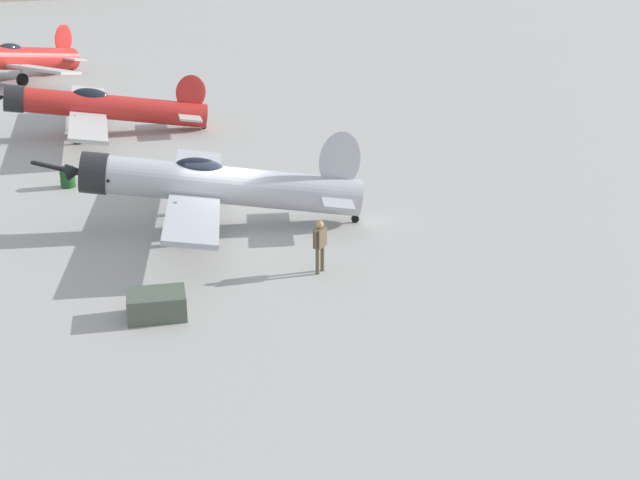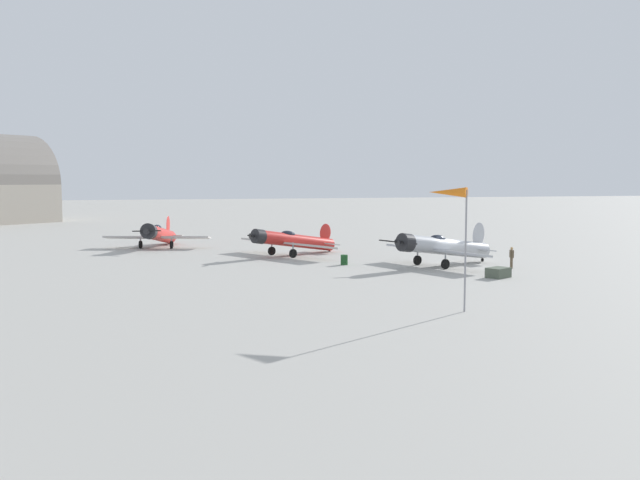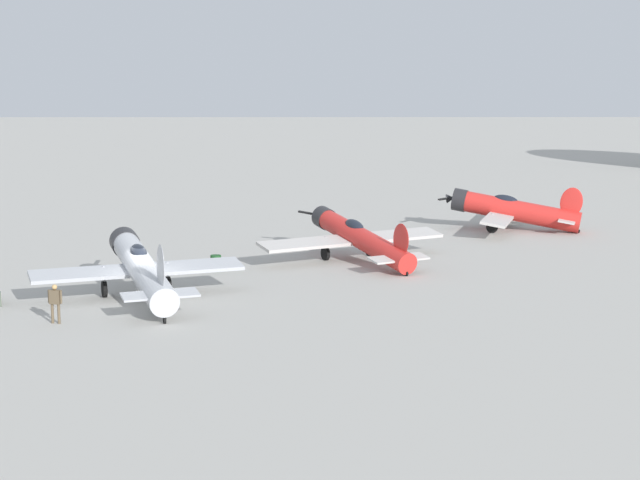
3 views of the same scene
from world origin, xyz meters
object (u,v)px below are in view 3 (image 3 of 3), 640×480
at_px(airplane_foreground, 141,267).
at_px(fuel_drum, 216,263).
at_px(ground_crew_mechanic, 55,300).
at_px(airplane_mid_apron, 358,237).
at_px(airplane_far_line, 511,210).

relative_size(airplane_foreground, fuel_drum, 13.59).
distance_m(airplane_foreground, fuel_drum, 8.15).
xyz_separation_m(ground_crew_mechanic, fuel_drum, (-5.84, -12.23, -0.63)).
height_order(airplane_foreground, ground_crew_mechanic, airplane_foreground).
xyz_separation_m(airplane_mid_apron, ground_crew_mechanic, (13.83, 14.87, -0.35)).
bearing_deg(airplane_mid_apron, ground_crew_mechanic, 108.46).
bearing_deg(airplane_foreground, fuel_drum, -41.36).
relative_size(airplane_far_line, fuel_drum, 13.17).
xyz_separation_m(airplane_foreground, fuel_drum, (-2.87, -7.54, -1.19)).
bearing_deg(airplane_foreground, airplane_mid_apron, -67.34).
distance_m(airplane_foreground, airplane_mid_apron, 14.88).
xyz_separation_m(airplane_foreground, airplane_far_line, (-21.90, -21.93, -0.20)).
distance_m(airplane_mid_apron, fuel_drum, 8.47).
xyz_separation_m(airplane_foreground, ground_crew_mechanic, (2.97, 4.69, -0.55)).
bearing_deg(ground_crew_mechanic, fuel_drum, -10.42).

